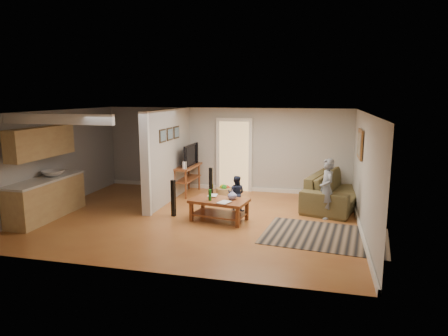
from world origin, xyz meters
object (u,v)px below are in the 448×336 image
at_px(toy_basket, 225,193).
at_px(toddler, 236,211).
at_px(child, 325,218).
at_px(speaker_left, 173,198).
at_px(speaker_right, 211,185).
at_px(sofa, 336,204).
at_px(coffee_table, 220,204).
at_px(tv_console, 187,168).

height_order(toy_basket, toddler, toddler).
bearing_deg(child, toy_basket, -131.02).
xyz_separation_m(speaker_left, speaker_right, (0.55, 1.39, 0.04)).
bearing_deg(sofa, speaker_left, 133.05).
bearing_deg(coffee_table, child, 18.03).
xyz_separation_m(tv_console, toy_basket, (1.20, -0.32, -0.59)).
xyz_separation_m(coffee_table, speaker_left, (-1.18, 0.08, 0.05)).
xyz_separation_m(speaker_right, child, (3.00, -0.69, -0.48)).
distance_m(coffee_table, speaker_left, 1.18).
bearing_deg(child, sofa, 149.10).
distance_m(tv_console, toy_basket, 1.37).
height_order(coffee_table, toddler, coffee_table).
bearing_deg(coffee_table, speaker_right, 113.03).
bearing_deg(sofa, speaker_right, 116.12).
relative_size(coffee_table, child, 0.98).
distance_m(speaker_left, toddler, 1.64).
bearing_deg(child, toddler, -109.98).
bearing_deg(speaker_right, coffee_table, -67.35).
bearing_deg(coffee_table, toy_basket, 100.50).
height_order(sofa, child, child).
distance_m(speaker_right, toddler, 1.13).
bearing_deg(toddler, sofa, -152.08).
relative_size(sofa, coffee_table, 2.11).
bearing_deg(toy_basket, tv_console, 165.07).
relative_size(sofa, tv_console, 2.16).
relative_size(tv_console, child, 0.95).
distance_m(sofa, child, 1.34).
relative_size(coffee_table, speaker_left, 1.57).
bearing_deg(coffee_table, speaker_left, 176.30).
xyz_separation_m(tv_console, child, (3.94, -1.48, -0.77)).
relative_size(speaker_left, speaker_right, 0.92).
xyz_separation_m(coffee_table, tv_console, (-1.55, 2.26, 0.38)).
height_order(tv_console, toddler, tv_console).
distance_m(sofa, coffee_table, 3.42).
relative_size(tv_console, toy_basket, 2.84).
distance_m(tv_console, speaker_left, 2.24).
bearing_deg(toddler, tv_console, -37.25).
distance_m(coffee_table, tv_console, 2.77).
xyz_separation_m(toy_basket, toddler, (0.56, -1.09, -0.18)).
distance_m(sofa, speaker_left, 4.37).
relative_size(tv_console, speaker_right, 1.42).
bearing_deg(child, speaker_right, -120.96).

